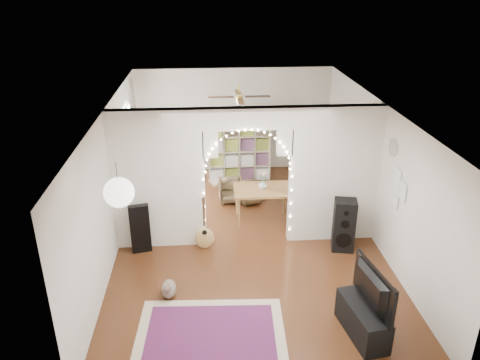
{
  "coord_description": "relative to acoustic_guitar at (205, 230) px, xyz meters",
  "views": [
    {
      "loc": [
        -0.75,
        -7.98,
        4.85
      ],
      "look_at": [
        -0.12,
        0.3,
        1.17
      ],
      "focal_mm": 35.0,
      "sensor_mm": 36.0,
      "label": 1
    }
  ],
  "objects": [
    {
      "name": "ceiling",
      "position": [
        0.83,
        0.25,
        2.3
      ],
      "size": [
        5.0,
        7.5,
        0.02
      ],
      "primitive_type": "cube",
      "color": "white",
      "rests_on": "wall_back"
    },
    {
      "name": "divider_wall",
      "position": [
        0.83,
        0.25,
        1.02
      ],
      "size": [
        5.0,
        0.2,
        2.7
      ],
      "color": "silver",
      "rests_on": "floor"
    },
    {
      "name": "wall_back",
      "position": [
        0.83,
        4.0,
        0.95
      ],
      "size": [
        5.0,
        0.02,
        2.7
      ],
      "primitive_type": "cube",
      "color": "silver",
      "rests_on": "floor"
    },
    {
      "name": "dining_table",
      "position": [
        1.23,
        1.01,
        0.28
      ],
      "size": [
        1.21,
        0.82,
        0.76
      ],
      "rotation": [
        0.0,
        0.0,
        -0.01
      ],
      "color": "olive",
      "rests_on": "floor"
    },
    {
      "name": "fairy_lights",
      "position": [
        0.83,
        0.12,
        1.15
      ],
      "size": [
        1.64,
        0.04,
        1.6
      ],
      "primitive_type": null,
      "color": "#FFEABF",
      "rests_on": "divider_wall"
    },
    {
      "name": "paper_lantern",
      "position": [
        -1.07,
        -2.15,
        1.85
      ],
      "size": [
        0.4,
        0.4,
        0.4
      ],
      "primitive_type": "sphere",
      "color": "white",
      "rests_on": "ceiling"
    },
    {
      "name": "tv",
      "position": [
        2.27,
        -2.52,
        0.41
      ],
      "size": [
        0.32,
        1.08,
        0.62
      ],
      "primitive_type": "imported",
      "rotation": [
        0.0,
        0.0,
        1.74
      ],
      "color": "black",
      "rests_on": "media_console"
    },
    {
      "name": "acoustic_guitar",
      "position": [
        0.0,
        0.0,
        0.0
      ],
      "size": [
        0.37,
        0.13,
        0.92
      ],
      "rotation": [
        0.0,
        0.0,
        -0.01
      ],
      "color": "#AE8345",
      "rests_on": "floor"
    },
    {
      "name": "tabby_cat",
      "position": [
        -0.6,
        -1.42,
        -0.25
      ],
      "size": [
        0.3,
        0.57,
        0.37
      ],
      "rotation": [
        0.0,
        0.0,
        -0.17
      ],
      "color": "brown",
      "rests_on": "floor"
    },
    {
      "name": "dining_chair_left",
      "position": [
        0.62,
        2.03,
        -0.15
      ],
      "size": [
        0.58,
        0.6,
        0.52
      ],
      "primitive_type": "imported",
      "rotation": [
        0.0,
        0.0,
        0.06
      ],
      "color": "brown",
      "rests_on": "floor"
    },
    {
      "name": "area_rug",
      "position": [
        0.06,
        -2.4,
        -0.39
      ],
      "size": [
        2.26,
        1.75,
        0.02
      ],
      "primitive_type": "cube",
      "rotation": [
        0.0,
        0.0,
        -0.05
      ],
      "color": "maroon",
      "rests_on": "floor"
    },
    {
      "name": "wall_clock",
      "position": [
        3.31,
        -0.35,
        1.7
      ],
      "size": [
        0.03,
        0.31,
        0.31
      ],
      "primitive_type": "cylinder",
      "rotation": [
        0.0,
        1.57,
        0.0
      ],
      "color": "white",
      "rests_on": "wall_right"
    },
    {
      "name": "guitar_case",
      "position": [
        -1.2,
        0.0,
        0.08
      ],
      "size": [
        0.39,
        0.2,
        0.97
      ],
      "primitive_type": "cube",
      "rotation": [
        0.0,
        0.0,
        0.21
      ],
      "color": "black",
      "rests_on": "floor"
    },
    {
      "name": "wall_right",
      "position": [
        3.33,
        0.25,
        0.95
      ],
      "size": [
        0.02,
        7.5,
        2.7
      ],
      "primitive_type": "cube",
      "color": "silver",
      "rests_on": "floor"
    },
    {
      "name": "window",
      "position": [
        -1.64,
        2.05,
        1.1
      ],
      "size": [
        0.04,
        1.2,
        1.4
      ],
      "primitive_type": "cube",
      "color": "white",
      "rests_on": "wall_left"
    },
    {
      "name": "ceiling_fan",
      "position": [
        0.83,
        2.25,
        2.0
      ],
      "size": [
        1.1,
        1.1,
        0.3
      ],
      "primitive_type": null,
      "color": "gold",
      "rests_on": "ceiling"
    },
    {
      "name": "flower_vase",
      "position": [
        1.23,
        1.01,
        0.45
      ],
      "size": [
        0.19,
        0.19,
        0.19
      ],
      "primitive_type": "imported",
      "rotation": [
        0.0,
        0.0,
        -0.01
      ],
      "color": "white",
      "rests_on": "dining_table"
    },
    {
      "name": "wall_front",
      "position": [
        0.83,
        -3.5,
        0.95
      ],
      "size": [
        5.0,
        0.02,
        2.7
      ],
      "primitive_type": "cube",
      "color": "silver",
      "rests_on": "floor"
    },
    {
      "name": "floor",
      "position": [
        0.83,
        0.25,
        -0.4
      ],
      "size": [
        7.5,
        7.5,
        0.0
      ],
      "primitive_type": "plane",
      "color": "black",
      "rests_on": "ground"
    },
    {
      "name": "media_console",
      "position": [
        2.27,
        -2.52,
        -0.15
      ],
      "size": [
        0.56,
        1.05,
        0.5
      ],
      "primitive_type": "cube",
      "rotation": [
        0.0,
        0.0,
        0.17
      ],
      "color": "black",
      "rests_on": "floor"
    },
    {
      "name": "wall_left",
      "position": [
        -1.67,
        0.25,
        0.95
      ],
      "size": [
        0.02,
        7.5,
        2.7
      ],
      "primitive_type": "cube",
      "color": "silver",
      "rests_on": "floor"
    },
    {
      "name": "floor_speaker",
      "position": [
        2.62,
        -0.21,
        0.11
      ],
      "size": [
        0.46,
        0.42,
        1.03
      ],
      "rotation": [
        0.0,
        0.0,
        -0.2
      ],
      "color": "black",
      "rests_on": "floor"
    },
    {
      "name": "dining_chair_right",
      "position": [
        1.04,
        1.92,
        -0.19
      ],
      "size": [
        0.6,
        0.6,
        0.43
      ],
      "primitive_type": "imported",
      "rotation": [
        0.0,
        0.0,
        0.35
      ],
      "color": "brown",
      "rests_on": "floor"
    },
    {
      "name": "bookcase",
      "position": [
        0.9,
        3.26,
        0.39
      ],
      "size": [
        1.58,
        0.93,
        1.59
      ],
      "primitive_type": "cube",
      "rotation": [
        0.0,
        0.0,
        0.37
      ],
      "color": "#C0AE8B",
      "rests_on": "floor"
    },
    {
      "name": "picture_frames",
      "position": [
        3.31,
        -0.75,
        1.1
      ],
      "size": [
        0.02,
        0.5,
        0.7
      ],
      "primitive_type": null,
      "color": "white",
      "rests_on": "wall_right"
    }
  ]
}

